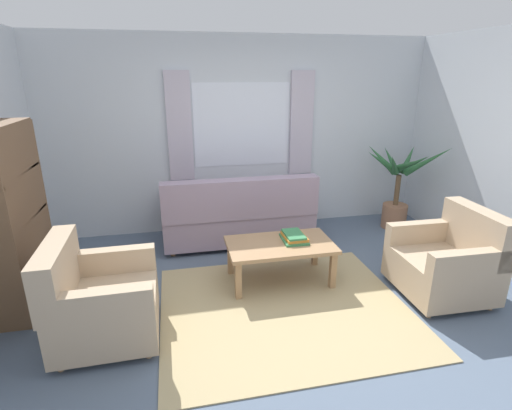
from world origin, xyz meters
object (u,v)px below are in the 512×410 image
Objects in this scene: armchair_left at (98,300)px; bookshelf at (19,216)px; couch at (238,216)px; coffee_table at (280,248)px; armchair_right at (448,261)px; potted_plant at (398,188)px; book_stack_on_table at (294,237)px.

bookshelf reaches higher than armchair_left.
coffee_table is (0.26, -1.09, 0.01)m from couch.
couch is at bearing 113.55° from bookshelf.
armchair_right is 0.80× the size of coffee_table.
armchair_left is 1.81m from coffee_table.
potted_plant is 4.56m from bookshelf.
coffee_table is 0.20m from book_stack_on_table.
book_stack_on_table is at bearing -113.32° from armchair_right.
armchair_left is 3.26m from armchair_right.
potted_plant reaches higher than armchair_right.
couch reaches higher than armchair_left.
couch is at bearing -179.27° from potted_plant.
bookshelf reaches higher than armchair_right.
book_stack_on_table is 2.64m from bookshelf.
coffee_table is at bearing 103.37° from couch.
coffee_table is (-1.55, 0.59, 0.03)m from armchair_right.
armchair_right is at bearing -20.71° from coffee_table.
armchair_left and armchair_right have the same top height.
coffee_table is 2.49m from bookshelf.
coffee_table is 0.86× the size of potted_plant.
bookshelf is at bearing -167.60° from potted_plant.
couch is 2.23m from armchair_left.
book_stack_on_table is at bearing 112.15° from couch.
bookshelf is (-2.60, 0.09, 0.41)m from book_stack_on_table.
armchair_left is at bearing 49.35° from couch.
bookshelf is at bearing -99.08° from armchair_right.
coffee_table is 3.30× the size of book_stack_on_table.
potted_plant reaches higher than armchair_left.
potted_plant is (0.46, 1.71, 0.24)m from armchair_right.
armchair_right is 4.09m from bookshelf.
armchair_right reaches higher than coffee_table.
armchair_right is at bearing -24.58° from book_stack_on_table.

